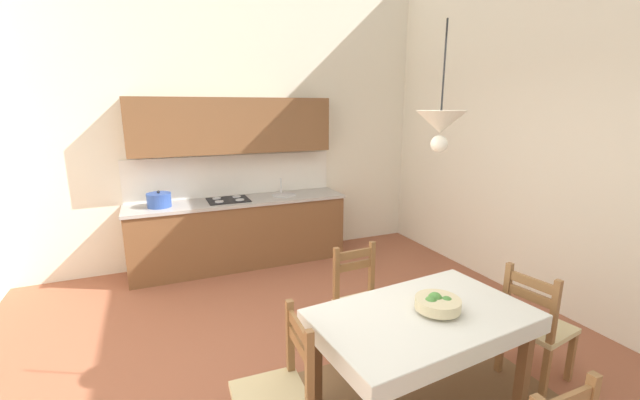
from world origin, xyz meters
name	(u,v)px	position (x,y,z in m)	size (l,w,h in m)	color
ground_plane	(312,377)	(0.00, 0.00, -0.05)	(6.00, 6.17, 0.10)	#99563D
wall_back	(231,113)	(0.00, 2.85, 2.00)	(6.00, 0.12, 4.00)	silver
wall_right	(577,116)	(2.76, 0.00, 2.00)	(0.12, 6.17, 4.00)	silver
kitchen_cabinetry	(238,202)	(-0.03, 2.51, 0.86)	(2.80, 0.63, 2.20)	brown
dining_table	(422,330)	(0.53, -0.68, 0.62)	(1.52, 0.99, 0.75)	brown
dining_chair_tv_side	(277,394)	(-0.49, -0.67, 0.44)	(0.43, 0.43, 0.93)	#D1BC89
dining_chair_window_side	(536,327)	(1.56, -0.74, 0.44)	(0.48, 0.48, 0.93)	#D1BC89
dining_chair_kitchen_side	(362,304)	(0.51, 0.11, 0.44)	(0.44, 0.44, 0.93)	#D1BC89
fruit_bowl	(437,303)	(0.62, -0.70, 0.81)	(0.30, 0.30, 0.12)	beige
pendant_lamp	(440,123)	(0.67, -0.55, 1.98)	(0.32, 0.32, 0.80)	black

